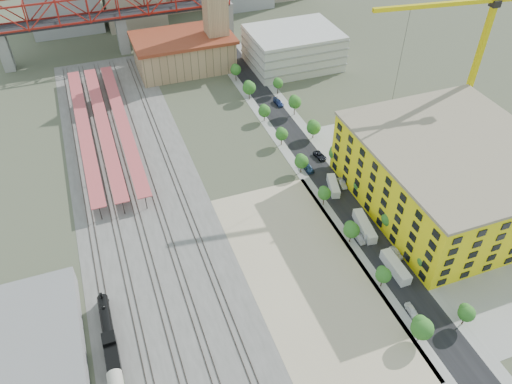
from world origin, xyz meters
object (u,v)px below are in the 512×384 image
object	(u,v)px
locomotive	(108,331)
site_trailer_a	(395,267)
tower_crane	(472,44)
car_0	(412,311)
construction_building	(451,174)
site_trailer_d	(333,186)
site_trailer_c	(363,224)
site_trailer_b	(366,228)

from	to	relation	value
locomotive	site_trailer_a	distance (m)	66.23
tower_crane	car_0	size ratio (longest dim) A/B	12.09
construction_building	tower_crane	bearing A→B (deg)	52.33
construction_building	site_trailer_d	bearing A→B (deg)	150.09
tower_crane	site_trailer_d	bearing A→B (deg)	-166.52
site_trailer_d	site_trailer_c	bearing A→B (deg)	-74.15
site_trailer_c	site_trailer_d	bearing A→B (deg)	100.55
site_trailer_c	car_0	xyz separation A→B (m)	(-3.00, -26.95, -0.58)
construction_building	car_0	xyz separation A→B (m)	(-29.00, -28.67, -8.69)
locomotive	tower_crane	distance (m)	121.89
tower_crane	car_0	xyz separation A→B (m)	(-49.08, -54.68, -30.77)
locomotive	site_trailer_c	distance (m)	66.75
site_trailer_a	site_trailer_b	size ratio (longest dim) A/B	1.06
locomotive	site_trailer_b	xyz separation A→B (m)	(66.00, 8.44, -0.63)
construction_building	car_0	size ratio (longest dim) A/B	11.99
site_trailer_b	tower_crane	bearing A→B (deg)	40.34
site_trailer_b	car_0	size ratio (longest dim) A/B	2.22
construction_building	locomotive	size ratio (longest dim) A/B	2.47
site_trailer_a	site_trailer_b	xyz separation A→B (m)	(0.00, 13.87, -0.07)
construction_building	car_0	world-z (taller)	construction_building
construction_building	tower_crane	distance (m)	39.58
locomotive	site_trailer_b	size ratio (longest dim) A/B	2.19
locomotive	car_0	distance (m)	65.26
construction_building	site_trailer_b	size ratio (longest dim) A/B	5.40
locomotive	tower_crane	size ratio (longest dim) A/B	0.40
construction_building	site_trailer_c	size ratio (longest dim) A/B	5.31
site_trailer_a	site_trailer_d	size ratio (longest dim) A/B	1.16
tower_crane	car_0	world-z (taller)	tower_crane
locomotive	tower_crane	xyz separation A→B (m)	(112.08, 37.70, 29.57)
tower_crane	site_trailer_b	world-z (taller)	tower_crane
construction_building	tower_crane	world-z (taller)	tower_crane
site_trailer_a	site_trailer_b	world-z (taller)	site_trailer_a
locomotive	site_trailer_a	size ratio (longest dim) A/B	2.07
tower_crane	site_trailer_a	xyz separation A→B (m)	(-46.08, -43.13, -30.13)
locomotive	tower_crane	world-z (taller)	tower_crane
tower_crane	locomotive	bearing A→B (deg)	-161.41
site_trailer_a	site_trailer_c	xyz separation A→B (m)	(0.00, 15.40, -0.05)
site_trailer_d	locomotive	bearing A→B (deg)	-142.16
construction_building	site_trailer_b	world-z (taller)	construction_building
tower_crane	site_trailer_b	bearing A→B (deg)	-147.59
construction_building	site_trailer_b	distance (m)	27.43
construction_building	site_trailer_a	world-z (taller)	construction_building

